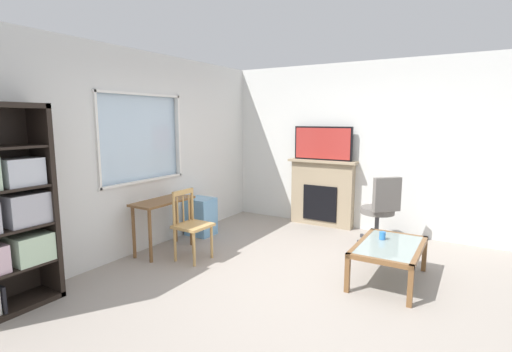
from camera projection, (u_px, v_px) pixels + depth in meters
The scene contains 11 objects.
ground at pixel (300, 287), 4.08m from camera, with size 5.98×5.82×0.02m, color #9E9389.
wall_back_with_window at pixel (139, 154), 5.10m from camera, with size 4.98×0.15×2.70m.
wall_right at pixel (367, 147), 6.04m from camera, with size 0.12×5.02×2.70m, color silver.
desk_under_window at pixel (163, 210), 5.08m from camera, with size 0.88×0.40×0.72m.
wooden_chair at pixel (191, 224), 4.81m from camera, with size 0.43×0.41×0.90m.
plastic_drawer_unit at pixel (201, 216), 5.87m from camera, with size 0.35×0.40×0.58m, color #72ADDB.
fireplace at pixel (322, 193), 6.37m from camera, with size 0.26×1.17×1.12m.
tv at pixel (323, 143), 6.23m from camera, with size 0.06×0.99×0.56m.
office_chair at pixel (381, 207), 5.38m from camera, with size 0.63×0.60×1.00m.
coffee_table at pixel (389, 249), 4.17m from camera, with size 1.07×0.67×0.42m.
sippy_cup at pixel (382, 236), 4.33m from camera, with size 0.07×0.07×0.09m, color #337FD6.
Camera 1 is at (-3.55, -1.57, 1.80)m, focal length 26.36 mm.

